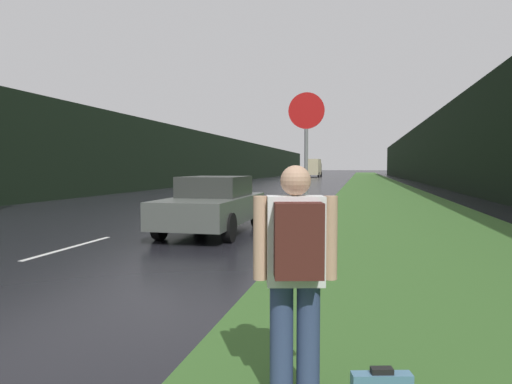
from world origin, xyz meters
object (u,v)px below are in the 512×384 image
at_px(stop_sign, 306,158).
at_px(hitchhiker_with_backpack, 296,269).
at_px(car_passing_near, 213,204).
at_px(delivery_truck, 314,168).

height_order(stop_sign, hitchhiker_with_backpack, stop_sign).
xyz_separation_m(hitchhiker_with_backpack, car_passing_near, (-3.36, 8.31, -0.25)).
xyz_separation_m(car_passing_near, delivery_truck, (-4.58, 72.07, 0.97)).
height_order(car_passing_near, delivery_truck, delivery_truck).
xyz_separation_m(hitchhiker_with_backpack, delivery_truck, (-7.94, 80.38, 0.72)).
bearing_deg(delivery_truck, stop_sign, -84.38).
relative_size(hitchhiker_with_backpack, car_passing_near, 0.38).
distance_m(stop_sign, car_passing_near, 4.20).
bearing_deg(car_passing_near, hitchhiker_with_backpack, 112.03).
height_order(stop_sign, delivery_truck, delivery_truck).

